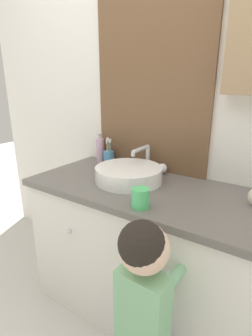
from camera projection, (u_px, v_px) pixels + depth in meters
The scene contains 7 objects.
wall_back at pixel (178, 90), 1.47m from camera, with size 3.20×0.18×2.50m.
vanity_counter at pixel (143, 251), 1.50m from camera, with size 1.27×0.59×0.79m.
sink_basin at pixel (129, 173), 1.44m from camera, with size 0.37×0.42×0.17m.
toothbrush_holder at pixel (109, 156), 1.74m from camera, with size 0.07×0.07×0.18m.
soap_dispenser at pixel (100, 150), 1.79m from camera, with size 0.05×0.05×0.20m.
child_figure at pixel (143, 300), 0.96m from camera, with size 0.20×0.43×0.88m.
drinking_cup at pixel (140, 198), 1.13m from camera, with size 0.08×0.08×0.09m, color #4CC670.
Camera 1 is at (0.63, -0.81, 1.31)m, focal length 28.00 mm.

